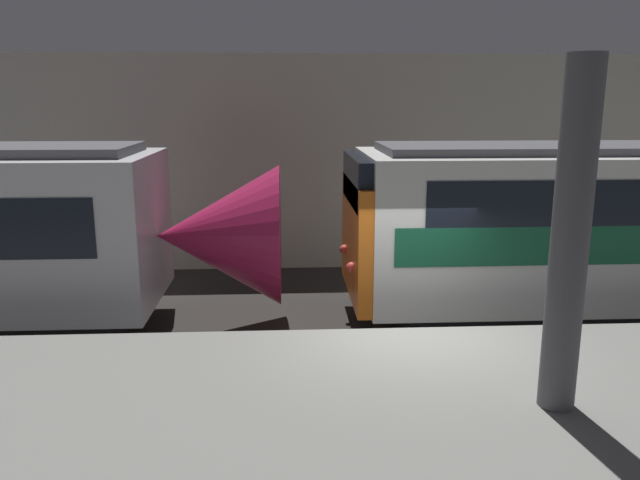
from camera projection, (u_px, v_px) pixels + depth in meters
name	position (u px, v px, depth m)	size (l,w,h in m)	color
ground_plane	(409.00, 393.00, 9.04)	(120.00, 120.00, 0.00)	#282623
platform	(452.00, 449.00, 6.69)	(40.00, 4.61, 1.01)	slate
station_rear_barrier	(357.00, 164.00, 15.31)	(50.00, 0.15, 5.22)	#B2AD9E
support_pillar_near	(570.00, 240.00, 6.20)	(0.38, 0.38, 3.59)	#56565B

